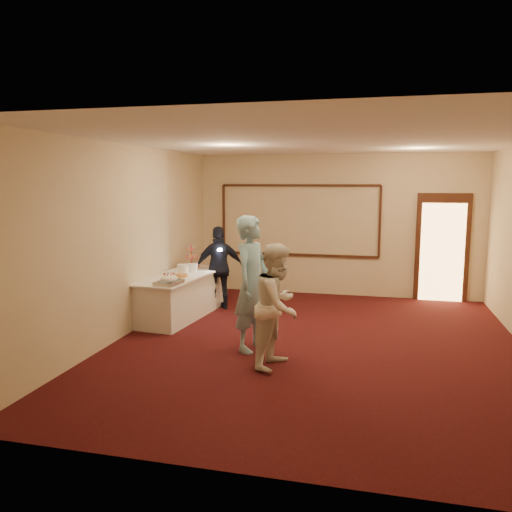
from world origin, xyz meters
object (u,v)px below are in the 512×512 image
at_px(plate_stack_b, 193,268).
at_px(man, 252,284).
at_px(guest, 220,268).
at_px(plate_stack_a, 183,269).
at_px(buffet_table, 181,295).
at_px(cupcake_stand, 192,258).
at_px(tart, 181,276).
at_px(pavlova_tray, 169,280).
at_px(woman, 278,305).

bearing_deg(plate_stack_b, man, -48.11).
height_order(man, guest, man).
bearing_deg(plate_stack_a, plate_stack_b, 64.67).
distance_m(buffet_table, man, 2.31).
bearing_deg(buffet_table, man, -40.73).
bearing_deg(cupcake_stand, tart, -78.44).
xyz_separation_m(pavlova_tray, plate_stack_b, (-0.04, 1.18, 0.00)).
relative_size(plate_stack_b, woman, 0.11).
distance_m(plate_stack_a, guest, 0.81).
height_order(cupcake_stand, woman, woman).
bearing_deg(buffet_table, pavlova_tray, -79.88).
distance_m(pavlova_tray, woman, 2.31).
height_order(buffet_table, man, man).
distance_m(tart, man, 2.00).
bearing_deg(tart, plate_stack_b, 88.75).
bearing_deg(woman, tart, 62.11).
relative_size(tart, guest, 0.17).
bearing_deg(woman, buffet_table, 59.90).
bearing_deg(man, pavlova_tray, 84.59).
bearing_deg(man, plate_stack_a, 62.81).
height_order(buffet_table, pavlova_tray, pavlova_tray).
distance_m(pavlova_tray, tart, 0.64).
distance_m(man, guest, 2.47).
xyz_separation_m(plate_stack_b, tart, (-0.01, -0.54, -0.05)).
bearing_deg(woman, guest, 44.20).
bearing_deg(guest, plate_stack_b, 21.52).
relative_size(pavlova_tray, tart, 1.95).
height_order(pavlova_tray, guest, guest).
height_order(plate_stack_a, tart, plate_stack_a).
xyz_separation_m(plate_stack_b, guest, (0.39, 0.41, -0.05)).
xyz_separation_m(buffet_table, pavlova_tray, (0.16, -0.88, 0.46)).
relative_size(cupcake_stand, tart, 1.80).
xyz_separation_m(woman, guest, (-1.67, 2.71, -0.02)).
bearing_deg(plate_stack_b, plate_stack_a, -115.33).
bearing_deg(tart, guest, 67.21).
relative_size(plate_stack_a, plate_stack_b, 1.14).
height_order(plate_stack_a, guest, guest).
bearing_deg(man, buffet_table, 64.39).
distance_m(woman, guest, 3.18).
bearing_deg(man, tart, 67.64).
xyz_separation_m(buffet_table, cupcake_stand, (-0.12, 0.87, 0.55)).
relative_size(buffet_table, plate_stack_a, 11.15).
xyz_separation_m(tart, guest, (0.40, 0.95, -0.00)).
xyz_separation_m(pavlova_tray, cupcake_stand, (-0.28, 1.76, 0.09)).
xyz_separation_m(pavlova_tray, tart, (-0.05, 0.64, -0.05)).
bearing_deg(plate_stack_b, pavlova_tray, -88.24).
bearing_deg(woman, pavlova_tray, 73.44).
xyz_separation_m(pavlova_tray, plate_stack_a, (-0.14, 0.95, 0.01)).
height_order(pavlova_tray, tart, pavlova_tray).
xyz_separation_m(cupcake_stand, man, (1.81, -2.33, 0.03)).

